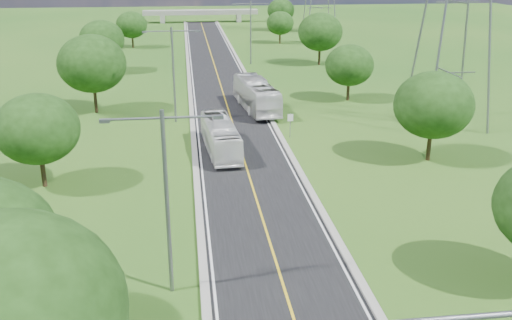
{
  "coord_description": "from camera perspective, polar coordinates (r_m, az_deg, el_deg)",
  "views": [
    {
      "loc": [
        -4.82,
        -14.74,
        17.0
      ],
      "look_at": [
        0.01,
        23.64,
        3.0
      ],
      "focal_mm": 40.0,
      "sensor_mm": 36.0,
      "label": 1
    }
  ],
  "objects": [
    {
      "name": "ground",
      "position": [
        76.8,
        -3.43,
        7.08
      ],
      "size": [
        260.0,
        260.0,
        0.0
      ],
      "primitive_type": "plane",
      "color": "#204F16",
      "rests_on": "ground"
    },
    {
      "name": "road",
      "position": [
        82.65,
        -3.72,
        8.01
      ],
      "size": [
        8.0,
        150.0,
        0.06
      ],
      "primitive_type": "cube",
      "color": "black",
      "rests_on": "ground"
    },
    {
      "name": "curb_left",
      "position": [
        82.49,
        -6.7,
        7.95
      ],
      "size": [
        0.5,
        150.0,
        0.22
      ],
      "primitive_type": "cube",
      "color": "gray",
      "rests_on": "ground"
    },
    {
      "name": "curb_right",
      "position": [
        82.99,
        -0.77,
        8.15
      ],
      "size": [
        0.5,
        150.0,
        0.22
      ],
      "primitive_type": "cube",
      "color": "gray",
      "rests_on": "ground"
    },
    {
      "name": "speed_limit_sign",
      "position": [
        55.84,
        3.45,
        3.85
      ],
      "size": [
        0.55,
        0.09,
        2.4
      ],
      "color": "slate",
      "rests_on": "ground"
    },
    {
      "name": "overpass",
      "position": [
        155.5,
        -5.55,
        14.43
      ],
      "size": [
        30.0,
        3.0,
        3.2
      ],
      "color": "gray",
      "rests_on": "ground"
    },
    {
      "name": "streetlight_near_left",
      "position": [
        28.96,
        -8.97,
        -2.81
      ],
      "size": [
        5.9,
        0.25,
        10.0
      ],
      "color": "slate",
      "rests_on": "ground"
    },
    {
      "name": "streetlight_mid_left",
      "position": [
        60.77,
        -8.28,
        9.21
      ],
      "size": [
        5.9,
        0.25,
        10.0
      ],
      "color": "slate",
      "rests_on": "ground"
    },
    {
      "name": "streetlight_far_right",
      "position": [
        94.02,
        -0.54,
        13.15
      ],
      "size": [
        5.9,
        0.25,
        10.0
      ],
      "color": "slate",
      "rests_on": "ground"
    },
    {
      "name": "tree_lb",
      "position": [
        45.87,
        -21.02,
        2.92
      ],
      "size": [
        6.3,
        6.3,
        7.33
      ],
      "color": "black",
      "rests_on": "ground"
    },
    {
      "name": "tree_lc",
      "position": [
        66.52,
        -16.09,
        9.24
      ],
      "size": [
        7.56,
        7.56,
        8.79
      ],
      "color": "black",
      "rests_on": "ground"
    },
    {
      "name": "tree_ld",
      "position": [
        90.38,
        -15.18,
        11.57
      ],
      "size": [
        6.72,
        6.72,
        7.82
      ],
      "color": "black",
      "rests_on": "ground"
    },
    {
      "name": "tree_le",
      "position": [
        113.86,
        -12.34,
        13.07
      ],
      "size": [
        5.88,
        5.88,
        6.84
      ],
      "color": "black",
      "rests_on": "ground"
    },
    {
      "name": "tree_lf",
      "position": [
        21.02,
        -23.76,
        -13.94
      ],
      "size": [
        7.98,
        7.98,
        9.28
      ],
      "color": "black",
      "rests_on": "ground"
    },
    {
      "name": "tree_rb",
      "position": [
        50.8,
        17.33,
        5.27
      ],
      "size": [
        6.72,
        6.72,
        7.82
      ],
      "color": "black",
      "rests_on": "ground"
    },
    {
      "name": "tree_rc",
      "position": [
        70.76,
        9.33,
        9.33
      ],
      "size": [
        5.88,
        5.88,
        6.84
      ],
      "color": "black",
      "rests_on": "ground"
    },
    {
      "name": "tree_rd",
      "position": [
        94.06,
        6.44,
        12.61
      ],
      "size": [
        7.14,
        7.14,
        8.3
      ],
      "color": "black",
      "rests_on": "ground"
    },
    {
      "name": "tree_re",
      "position": [
        117.08,
        2.43,
        13.52
      ],
      "size": [
        5.46,
        5.46,
        6.35
      ],
      "color": "black",
      "rests_on": "ground"
    },
    {
      "name": "tree_rf",
      "position": [
        137.22,
        2.5,
        14.72
      ],
      "size": [
        6.3,
        6.3,
        7.33
      ],
      "color": "black",
      "rests_on": "ground"
    },
    {
      "name": "bus_outbound",
      "position": [
        65.77,
        0.02,
        6.52
      ],
      "size": [
        4.25,
        12.62,
        3.45
      ],
      "primitive_type": "imported",
      "rotation": [
        0.0,
        0.0,
        3.25
      ],
      "color": "silver",
      "rests_on": "road"
    },
    {
      "name": "bus_inbound",
      "position": [
        51.53,
        -3.57,
        2.37
      ],
      "size": [
        3.2,
        10.56,
        2.9
      ],
      "primitive_type": "imported",
      "rotation": [
        0.0,
        0.0,
        0.07
      ],
      "color": "silver",
      "rests_on": "road"
    }
  ]
}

